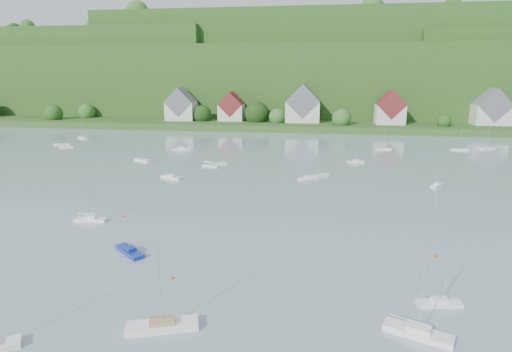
# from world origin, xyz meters

# --- Properties ---
(far_shore_strip) EXTENTS (600.00, 60.00, 3.00)m
(far_shore_strip) POSITION_xyz_m (0.00, 200.00, 1.50)
(far_shore_strip) COLOR #28521E
(far_shore_strip) RESTS_ON ground
(forested_ridge) EXTENTS (620.00, 181.22, 69.89)m
(forested_ridge) POSITION_xyz_m (0.39, 268.57, 22.89)
(forested_ridge) COLOR #1B4516
(forested_ridge) RESTS_ON ground
(village_building_0) EXTENTS (14.00, 10.40, 16.00)m
(village_building_0) POSITION_xyz_m (-55.00, 187.00, 9.51)
(village_building_0) COLOR beige
(village_building_0) RESTS_ON far_shore_strip
(village_building_1) EXTENTS (12.00, 9.36, 14.00)m
(village_building_1) POSITION_xyz_m (-30.00, 189.00, 8.75)
(village_building_1) COLOR beige
(village_building_1) RESTS_ON far_shore_strip
(village_building_2) EXTENTS (16.00, 11.44, 18.00)m
(village_building_2) POSITION_xyz_m (5.00, 188.00, 10.27)
(village_building_2) COLOR beige
(village_building_2) RESTS_ON far_shore_strip
(village_building_3) EXTENTS (13.00, 10.40, 15.50)m
(village_building_3) POSITION_xyz_m (45.00, 186.00, 9.43)
(village_building_3) COLOR beige
(village_building_3) RESTS_ON far_shore_strip
(village_building_4) EXTENTS (15.00, 10.40, 16.50)m
(village_building_4) POSITION_xyz_m (90.00, 190.00, 9.59)
(village_building_4) COLOR beige
(village_building_4) RESTS_ON far_shore_strip
(near_sailboat_1) EXTENTS (5.98, 5.39, 8.52)m
(near_sailboat_1) POSITION_xyz_m (-15.10, 40.40, 0.45)
(near_sailboat_1) COLOR navy
(near_sailboat_1) RESTS_ON ground
(near_sailboat_2) EXTENTS (7.85, 4.39, 10.22)m
(near_sailboat_2) POSITION_xyz_m (-3.30, 22.77, 0.50)
(near_sailboat_2) COLOR white
(near_sailboat_2) RESTS_ON ground
(near_sailboat_3) EXTENTS (5.29, 2.18, 6.93)m
(near_sailboat_3) POSITION_xyz_m (27.24, 31.98, 0.40)
(near_sailboat_3) COLOR white
(near_sailboat_3) RESTS_ON ground
(near_sailboat_4) EXTENTS (7.15, 4.48, 9.37)m
(near_sailboat_4) POSITION_xyz_m (23.42, 25.54, 0.47)
(near_sailboat_4) COLOR white
(near_sailboat_4) RESTS_ON ground
(near_sailboat_6) EXTENTS (5.86, 2.18, 7.73)m
(near_sailboat_6) POSITION_xyz_m (-28.25, 52.48, 0.43)
(near_sailboat_6) COLOR white
(near_sailboat_6) RESTS_ON ground
(mooring_buoy_0) EXTENTS (0.43, 0.43, 0.43)m
(mooring_buoy_0) POSITION_xyz_m (-6.07, 33.75, 0.00)
(mooring_buoy_0) COLOR #F84406
(mooring_buoy_0) RESTS_ON ground
(mooring_buoy_2) EXTENTS (0.50, 0.50, 0.50)m
(mooring_buoy_2) POSITION_xyz_m (30.26, 45.87, 0.00)
(mooring_buoy_2) COLOR #F84406
(mooring_buoy_2) RESTS_ON ground
(mooring_buoy_3) EXTENTS (0.47, 0.47, 0.47)m
(mooring_buoy_3) POSITION_xyz_m (-23.45, 55.65, 0.00)
(mooring_buoy_3) COLOR #F84406
(mooring_buoy_3) RESTS_ON ground
(far_sailboat_cluster) EXTENTS (185.70, 62.45, 8.71)m
(far_sailboat_cluster) POSITION_xyz_m (12.33, 115.66, 0.37)
(far_sailboat_cluster) COLOR white
(far_sailboat_cluster) RESTS_ON ground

